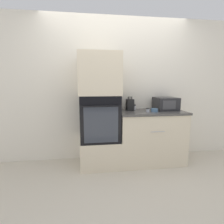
% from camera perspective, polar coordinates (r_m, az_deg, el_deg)
% --- Properties ---
extents(ground_plane, '(12.00, 12.00, 0.00)m').
position_cam_1_polar(ground_plane, '(2.89, 3.32, -18.81)').
color(ground_plane, beige).
extents(wall_back, '(8.00, 0.05, 2.50)m').
position_cam_1_polar(wall_back, '(3.17, 1.31, 7.28)').
color(wall_back, silver).
rests_on(wall_back, ground_plane).
extents(oven_cabinet_base, '(0.64, 0.60, 0.45)m').
position_cam_1_polar(oven_cabinet_base, '(3.03, -3.90, -12.80)').
color(oven_cabinet_base, beige).
rests_on(oven_cabinet_base, ground_plane).
extents(wall_oven, '(0.62, 0.64, 0.73)m').
position_cam_1_polar(wall_oven, '(2.85, -4.03, -1.78)').
color(wall_oven, black).
rests_on(wall_oven, oven_cabinet_base).
extents(oven_cabinet_upper, '(0.64, 0.60, 0.64)m').
position_cam_1_polar(oven_cabinet_upper, '(2.81, -4.19, 12.10)').
color(oven_cabinet_upper, beige).
rests_on(oven_cabinet_upper, wall_oven).
extents(counter_unit, '(1.12, 0.63, 0.90)m').
position_cam_1_polar(counter_unit, '(3.13, 12.36, -7.83)').
color(counter_unit, beige).
rests_on(counter_unit, ground_plane).
extents(microwave, '(0.37, 0.37, 0.22)m').
position_cam_1_polar(microwave, '(3.21, 17.10, 2.62)').
color(microwave, '#232326').
rests_on(microwave, counter_unit).
extents(knife_block, '(0.12, 0.15, 0.24)m').
position_cam_1_polar(knife_block, '(3.04, 5.86, 2.39)').
color(knife_block, black).
rests_on(knife_block, counter_unit).
extents(bowl, '(0.12, 0.12, 0.05)m').
position_cam_1_polar(bowl, '(2.96, 13.70, 0.61)').
color(bowl, '#517599').
rests_on(bowl, counter_unit).
extents(condiment_jar_near, '(0.06, 0.06, 0.06)m').
position_cam_1_polar(condiment_jar_near, '(2.91, 11.58, 0.62)').
color(condiment_jar_near, silver).
rests_on(condiment_jar_near, counter_unit).
extents(condiment_jar_mid, '(0.04, 0.04, 0.09)m').
position_cam_1_polar(condiment_jar_mid, '(3.13, 7.43, 1.58)').
color(condiment_jar_mid, silver).
rests_on(condiment_jar_mid, counter_unit).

